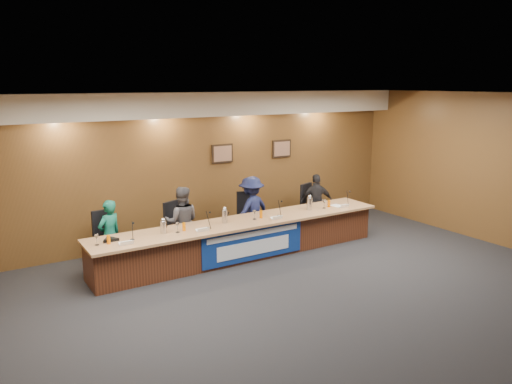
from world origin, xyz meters
The scene contains 40 objects.
floor centered at (0.00, 0.00, 0.00)m, with size 10.00×10.00×0.00m, color black.
ceiling centered at (0.00, 0.00, 3.20)m, with size 10.00×8.00×0.04m, color silver.
wall_back centered at (0.00, 4.00, 1.60)m, with size 10.00×0.04×3.20m, color brown.
soffit centered at (0.00, 3.75, 2.95)m, with size 10.00×0.50×0.50m, color beige.
dais_body centered at (0.00, 2.40, 0.35)m, with size 6.00×0.80×0.70m, color #482212.
dais_top centered at (0.00, 2.35, 0.72)m, with size 6.10×0.95×0.05m, color #A3744A.
banner centered at (0.00, 1.99, 0.38)m, with size 2.20×0.02×0.65m, color navy.
banner_text_upper centered at (0.00, 1.97, 0.58)m, with size 2.00×0.01×0.10m, color silver.
banner_text_lower centered at (0.00, 1.97, 0.30)m, with size 1.60×0.01×0.28m, color silver.
wall_photo_left centered at (0.40, 3.97, 1.85)m, with size 0.52×0.04×0.42m, color black.
wall_photo_right centered at (2.00, 3.97, 1.85)m, with size 0.52×0.04×0.42m, color black.
panelist_a centered at (-2.43, 3.06, 0.66)m, with size 0.48×0.32×1.32m, color #0E5443.
panelist_b centered at (-1.01, 3.06, 0.71)m, with size 0.69×0.53×1.41m, color #454348.
panelist_c centered at (0.60, 3.06, 0.73)m, with size 0.94×0.54×1.45m, color #13193E.
panelist_d centered at (2.37, 3.06, 0.67)m, with size 0.78×0.33×1.34m, color black.
office_chair_a centered at (-2.43, 3.16, 0.48)m, with size 0.48×0.48×0.08m, color black.
office_chair_b centered at (-1.01, 3.16, 0.48)m, with size 0.48×0.48×0.08m, color black.
office_chair_c centered at (0.60, 3.16, 0.48)m, with size 0.48×0.48×0.08m, color black.
office_chair_d centered at (2.37, 3.16, 0.48)m, with size 0.48×0.48×0.08m, color black.
nameplate_a centered at (-2.42, 2.08, 0.80)m, with size 0.24×0.06×0.09m, color white.
microphone_a centered at (-2.26, 2.29, 0.76)m, with size 0.07×0.07×0.02m, color black.
juice_glass_a centered at (-2.66, 2.30, 0.82)m, with size 0.06×0.06×0.15m, color orange.
water_glass_a centered at (-2.84, 2.33, 0.84)m, with size 0.08×0.08×0.18m, color silver.
nameplate_b centered at (-1.00, 2.09, 0.80)m, with size 0.24×0.06×0.09m, color white.
microphone_b centered at (-0.84, 2.24, 0.76)m, with size 0.07×0.07×0.02m, color black.
juice_glass_b centered at (-1.28, 2.34, 0.82)m, with size 0.06×0.06×0.15m, color orange.
water_glass_b centered at (-1.42, 2.30, 0.84)m, with size 0.08×0.08×0.18m, color silver.
nameplate_c centered at (0.60, 2.07, 0.80)m, with size 0.24×0.06×0.09m, color white.
microphone_c centered at (0.76, 2.26, 0.76)m, with size 0.07×0.07×0.02m, color black.
juice_glass_c centered at (0.39, 2.34, 0.82)m, with size 0.06×0.06×0.15m, color orange.
water_glass_c centered at (0.22, 2.31, 0.84)m, with size 0.08×0.08×0.18m, color silver.
nameplate_d centered at (2.37, 2.09, 0.80)m, with size 0.24×0.06×0.09m, color white.
microphone_d centered at (2.53, 2.22, 0.76)m, with size 0.07×0.07×0.02m, color black.
juice_glass_d centered at (2.12, 2.32, 0.82)m, with size 0.06×0.06×0.15m, color orange.
water_glass_d centered at (1.96, 2.29, 0.84)m, with size 0.08×0.08×0.18m, color silver.
carafe_left centered at (-1.66, 2.38, 0.86)m, with size 0.12×0.12×0.23m, color silver.
carafe_mid centered at (-0.40, 2.41, 0.88)m, with size 0.11×0.11×0.26m, color silver.
carafe_right centered at (1.62, 2.36, 0.88)m, with size 0.12×0.12×0.26m, color silver.
speakerphone centered at (-2.59, 2.45, 0.78)m, with size 0.32×0.32×0.05m, color black.
paper_stack centered at (2.34, 2.29, 0.75)m, with size 0.22×0.30×0.01m, color white.
Camera 1 is at (-4.76, -5.76, 3.39)m, focal length 35.00 mm.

